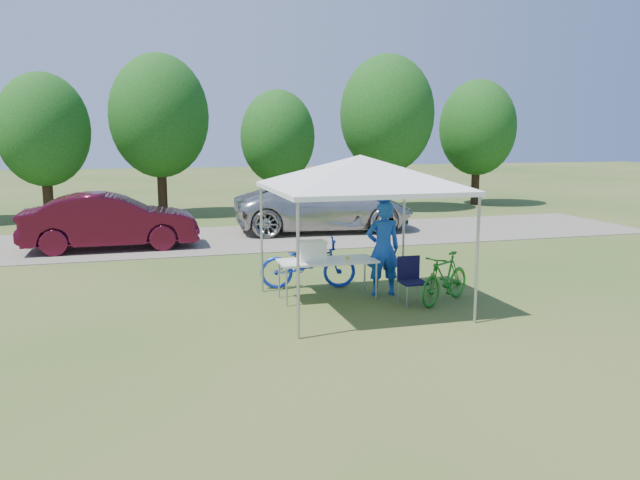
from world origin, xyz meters
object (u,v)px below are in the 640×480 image
object	(u,v)px
cooler	(312,251)
minivan	(324,206)
cyclist	(383,248)
bike_green	(445,278)
folding_table	(327,262)
sedan	(111,221)
folding_chair	(411,276)
bike_blue	(308,263)

from	to	relation	value
cooler	minivan	bearing A→B (deg)	72.31
cyclist	bike_green	bearing A→B (deg)	142.08
folding_table	sedan	distance (m)	7.75
folding_table	cooler	size ratio (longest dim) A/B	3.51
cyclist	minivan	distance (m)	8.20
folding_table	folding_chair	bearing A→B (deg)	-26.07
folding_table	sedan	bearing A→B (deg)	122.52
cooler	sedan	bearing A→B (deg)	120.56
bike_blue	sedan	distance (m)	6.91
cyclist	sedan	size ratio (longest dim) A/B	0.40
folding_chair	bike_green	bearing A→B (deg)	-16.62
cyclist	bike_green	xyz separation A→B (m)	(0.89, -0.86, -0.45)
folding_table	minivan	distance (m)	8.41
cooler	cyclist	world-z (taller)	cyclist
folding_table	sedan	world-z (taller)	sedan
cooler	cyclist	size ratio (longest dim) A/B	0.28
cyclist	bike_blue	bearing A→B (deg)	-31.23
bike_blue	sedan	bearing A→B (deg)	46.55
cyclist	folding_table	bearing A→B (deg)	5.35
folding_chair	bike_blue	xyz separation A→B (m)	(-1.54, 1.62, 0.00)
folding_table	cooler	bearing A→B (deg)	-180.00
bike_green	minivan	size ratio (longest dim) A/B	0.27
cyclist	bike_green	world-z (taller)	cyclist
folding_chair	cooler	bearing A→B (deg)	158.47
folding_table	bike_green	size ratio (longest dim) A/B	1.18
cyclist	bike_blue	xyz separation A→B (m)	(-1.25, 0.95, -0.41)
folding_chair	minivan	size ratio (longest dim) A/B	0.15
bike_blue	minivan	xyz separation A→B (m)	(2.41, 7.17, 0.31)
folding_chair	bike_green	distance (m)	0.63
folding_table	folding_chair	world-z (taller)	folding_chair
cooler	bike_blue	bearing A→B (deg)	79.55
cyclist	sedan	distance (m)	8.41
bike_green	sedan	size ratio (longest dim) A/B	0.34
bike_green	sedan	distance (m)	9.65
folding_table	cyclist	size ratio (longest dim) A/B	1.00
bike_blue	minivan	distance (m)	7.57
folding_chair	minivan	xyz separation A→B (m)	(0.87, 8.79, 0.31)
bike_green	bike_blue	bearing A→B (deg)	-162.48
bike_blue	minivan	bearing A→B (deg)	-7.78
sedan	cooler	bearing A→B (deg)	-150.39
minivan	sedan	distance (m)	6.63
folding_chair	bike_green	size ratio (longest dim) A/B	0.55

